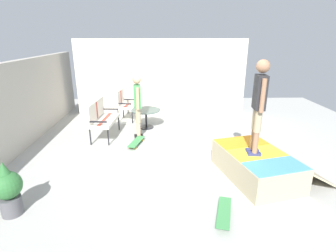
# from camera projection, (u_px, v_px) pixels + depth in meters

# --- Properties ---
(ground_plane) EXTENTS (12.00, 12.00, 0.10)m
(ground_plane) POSITION_uv_depth(u_px,v_px,m) (183.00, 158.00, 6.24)
(ground_plane) COLOR #A8A8A3
(back_wall_cinderblock) EXTENTS (9.00, 0.20, 2.13)m
(back_wall_cinderblock) POSITION_uv_depth(u_px,v_px,m) (3.00, 114.00, 5.77)
(back_wall_cinderblock) COLOR #ADA89E
(back_wall_cinderblock) RESTS_ON ground_plane
(house_facade) EXTENTS (0.23, 6.00, 2.60)m
(house_facade) POSITION_uv_depth(u_px,v_px,m) (162.00, 77.00, 9.37)
(house_facade) COLOR beige
(house_facade) RESTS_ON ground_plane
(skate_ramp) EXTENTS (2.11, 2.16, 0.53)m
(skate_ramp) POSITION_uv_depth(u_px,v_px,m) (257.00, 164.00, 5.23)
(skate_ramp) COLOR tan
(skate_ramp) RESTS_ON ground_plane
(patio_bench) EXTENTS (1.29, 0.65, 1.02)m
(patio_bench) POSITION_uv_depth(u_px,v_px,m) (100.00, 116.00, 7.19)
(patio_bench) COLOR black
(patio_bench) RESTS_ON ground_plane
(patio_chair_near_house) EXTENTS (0.71, 0.65, 1.02)m
(patio_chair_near_house) POSITION_uv_depth(u_px,v_px,m) (124.00, 102.00, 8.66)
(patio_chair_near_house) COLOR black
(patio_chair_near_house) RESTS_ON ground_plane
(patio_table) EXTENTS (0.90, 0.90, 0.57)m
(patio_table) POSITION_uv_depth(u_px,v_px,m) (146.00, 115.00, 8.00)
(patio_table) COLOR black
(patio_table) RESTS_ON ground_plane
(person_watching) EXTENTS (0.48, 0.27, 1.73)m
(person_watching) POSITION_uv_depth(u_px,v_px,m) (137.00, 102.00, 7.02)
(person_watching) COLOR black
(person_watching) RESTS_ON ground_plane
(person_skater) EXTENTS (0.48, 0.27, 1.77)m
(person_skater) POSITION_uv_depth(u_px,v_px,m) (259.00, 101.00, 4.75)
(person_skater) COLOR navy
(person_skater) RESTS_ON skate_ramp
(skateboard_by_bench) EXTENTS (0.82, 0.40, 0.10)m
(skateboard_by_bench) POSITION_uv_depth(u_px,v_px,m) (136.00, 142.00, 6.81)
(skateboard_by_bench) COLOR #3F8C4C
(skateboard_by_bench) RESTS_ON ground_plane
(skateboard_spare) EXTENTS (0.82, 0.41, 0.10)m
(skateboard_spare) POSITION_uv_depth(u_px,v_px,m) (224.00, 212.00, 4.10)
(skateboard_spare) COLOR #3F8C4C
(skateboard_spare) RESTS_ON ground_plane
(potted_plant) EXTENTS (0.44, 0.44, 0.92)m
(potted_plant) POSITION_uv_depth(u_px,v_px,m) (8.00, 188.00, 4.05)
(potted_plant) COLOR #515156
(potted_plant) RESTS_ON ground_plane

